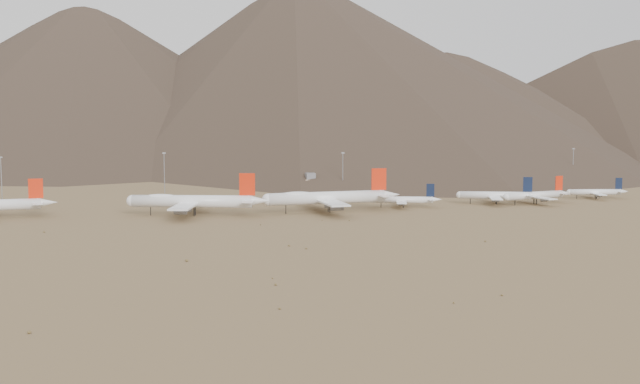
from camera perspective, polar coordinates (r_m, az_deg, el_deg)
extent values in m
plane|color=olive|center=(391.30, -0.94, -1.89)|extent=(3000.00, 3000.00, 0.00)
cone|color=white|center=(420.55, -18.81, -0.71)|extent=(9.83, 5.47, 4.94)
cube|color=white|center=(420.68, -19.38, -0.71)|extent=(5.82, 18.75, 0.33)
cube|color=red|center=(419.99, -19.56, 0.24)|extent=(6.93, 0.88, 9.74)
cylinder|color=white|center=(404.53, -9.08, -0.66)|extent=(59.46, 23.35, 6.22)
sphere|color=white|center=(411.79, -13.18, -0.62)|extent=(6.10, 6.10, 6.10)
cone|color=white|center=(398.88, -4.34, -0.62)|extent=(12.00, 8.49, 5.60)
cube|color=white|center=(404.89, -9.24, -0.79)|extent=(25.17, 55.64, 0.78)
cube|color=white|center=(399.49, -5.02, -0.60)|extent=(11.25, 21.65, 0.37)
cube|color=red|center=(398.81, -5.20, 0.55)|extent=(7.66, 2.80, 11.04)
cylinder|color=black|center=(410.03, -11.95, -1.36)|extent=(0.40, 0.40, 4.22)
cylinder|color=black|center=(406.43, -8.86, -1.36)|extent=(0.50, 0.50, 4.22)
cylinder|color=black|center=(403.41, -8.95, -1.42)|extent=(0.50, 0.50, 4.22)
ellipsoid|color=white|center=(407.85, -11.24, -0.40)|extent=(19.80, 10.04, 3.73)
cylinder|color=slate|center=(415.79, -8.92, -0.81)|extent=(6.58, 4.42, 2.80)
cylinder|color=slate|center=(394.37, -9.58, -1.20)|extent=(6.58, 4.42, 2.80)
cylinder|color=slate|center=(425.46, -8.65, -0.65)|extent=(6.58, 4.42, 2.80)
cylinder|color=slate|center=(384.75, -9.89, -1.39)|extent=(6.58, 4.42, 2.80)
cylinder|color=white|center=(412.95, 0.48, -0.41)|extent=(62.34, 9.02, 6.42)
sphere|color=white|center=(405.10, -3.73, -0.55)|extent=(6.29, 6.29, 6.29)
cone|color=white|center=(424.22, 4.99, -0.19)|extent=(11.41, 6.24, 5.78)
cube|color=white|center=(412.70, 0.32, -0.55)|extent=(12.32, 57.31, 0.80)
cube|color=white|center=(422.42, 4.36, -0.19)|extent=(6.49, 21.86, 0.39)
cube|color=red|center=(421.16, 4.21, 0.92)|extent=(8.09, 0.92, 11.39)
cylinder|color=black|center=(407.87, -2.44, -1.26)|extent=(0.41, 0.41, 4.35)
cylinder|color=black|center=(415.47, 0.58, -1.12)|extent=(0.52, 0.52, 4.35)
cylinder|color=black|center=(412.43, 0.71, -1.17)|extent=(0.52, 0.52, 4.35)
ellipsoid|color=white|center=(408.39, -1.69, -0.24)|extent=(20.06, 5.65, 3.85)
cylinder|color=slate|center=(423.73, -0.12, -0.59)|extent=(6.33, 3.15, 2.89)
cylinder|color=slate|center=(402.07, 0.78, -0.95)|extent=(6.33, 3.15, 2.89)
cylinder|color=slate|center=(433.52, -0.50, -0.44)|extent=(6.33, 3.15, 2.89)
cylinder|color=slate|center=(392.36, 1.23, -1.13)|extent=(6.33, 3.15, 2.89)
cylinder|color=white|center=(435.51, 5.87, -0.55)|extent=(32.19, 13.46, 3.55)
sphere|color=white|center=(435.29, 3.72, -0.53)|extent=(3.48, 3.48, 3.48)
cone|color=white|center=(436.47, 8.27, -0.53)|extent=(6.58, 4.85, 3.19)
cube|color=white|center=(435.56, 5.78, -0.62)|extent=(13.62, 28.26, 0.44)
cube|color=white|center=(436.27, 7.93, -0.52)|extent=(6.08, 11.03, 0.21)
cube|color=#111A33|center=(435.69, 7.86, 0.13)|extent=(4.14, 1.62, 7.00)
cylinder|color=black|center=(435.65, 4.36, -0.93)|extent=(0.37, 0.37, 2.43)
cylinder|color=black|center=(436.77, 5.95, -0.92)|extent=(0.47, 0.47, 2.43)
cylinder|color=black|center=(435.01, 5.96, -0.95)|extent=(0.47, 0.47, 2.43)
cylinder|color=slate|center=(443.45, 5.75, -0.61)|extent=(3.60, 2.53, 1.60)
cylinder|color=slate|center=(427.87, 5.82, -0.86)|extent=(3.60, 2.53, 1.60)
cylinder|color=white|center=(458.13, 12.33, -0.23)|extent=(37.99, 16.62, 4.21)
sphere|color=white|center=(456.09, 9.92, -0.21)|extent=(4.12, 4.12, 4.12)
cone|color=white|center=(461.33, 15.01, -0.22)|extent=(7.83, 5.85, 3.79)
cube|color=white|center=(458.10, 12.24, -0.31)|extent=(16.70, 33.41, 0.53)
cube|color=white|center=(460.80, 14.63, -0.20)|extent=(7.42, 13.06, 0.25)
cube|color=#111A33|center=(460.09, 14.55, 0.52)|extent=(4.88, 2.00, 8.30)
cylinder|color=black|center=(457.01, 10.64, -0.66)|extent=(0.44, 0.44, 2.88)
cylinder|color=black|center=(459.66, 12.40, -0.66)|extent=(0.55, 0.55, 2.88)
cylinder|color=black|center=(457.59, 12.44, -0.69)|extent=(0.55, 0.55, 2.88)
cylinder|color=slate|center=(467.38, 12.09, -0.31)|extent=(4.28, 3.05, 1.89)
cylinder|color=slate|center=(449.05, 12.38, -0.57)|extent=(4.28, 3.05, 1.89)
cylinder|color=white|center=(463.93, 14.99, -0.23)|extent=(38.31, 11.55, 4.15)
sphere|color=white|center=(451.87, 13.14, -0.34)|extent=(4.07, 4.07, 4.07)
cone|color=white|center=(477.95, 16.96, -0.07)|extent=(7.48, 5.01, 3.74)
cube|color=white|center=(463.51, 14.92, -0.31)|extent=(12.41, 33.34, 0.52)
cube|color=white|center=(475.90, 16.68, -0.07)|extent=(5.81, 12.89, 0.25)
cube|color=red|center=(474.83, 16.64, 0.61)|extent=(4.95, 1.34, 8.19)
cylinder|color=black|center=(455.83, 13.70, -0.74)|extent=(0.44, 0.44, 2.84)
cylinder|color=black|center=(465.59, 14.97, -0.64)|extent=(0.55, 0.55, 2.84)
cylinder|color=black|center=(464.02, 15.14, -0.66)|extent=(0.55, 0.55, 2.84)
cylinder|color=slate|center=(470.62, 14.20, -0.32)|extent=(4.11, 2.58, 1.87)
cylinder|color=slate|center=(456.69, 15.66, -0.55)|extent=(4.11, 2.58, 1.87)
cylinder|color=white|center=(501.09, 18.96, 0.00)|extent=(31.24, 8.93, 3.38)
sphere|color=white|center=(495.34, 17.30, -0.01)|extent=(3.31, 3.31, 3.31)
cone|color=white|center=(508.00, 20.78, 0.04)|extent=(6.06, 4.00, 3.04)
cube|color=white|center=(500.91, 18.89, -0.06)|extent=(9.70, 27.15, 0.42)
cube|color=white|center=(506.97, 20.52, 0.05)|extent=(4.58, 10.48, 0.20)
cube|color=#111A33|center=(506.28, 20.48, 0.58)|extent=(4.04, 1.03, 6.67)
cylinder|color=black|center=(497.32, 17.79, -0.33)|extent=(0.36, 0.36, 2.31)
cylinder|color=black|center=(502.40, 18.98, -0.31)|extent=(0.44, 0.44, 2.31)
cylinder|color=black|center=(500.85, 19.05, -0.33)|extent=(0.44, 0.44, 2.31)
cylinder|color=slate|center=(507.87, 18.57, -0.06)|extent=(3.34, 2.06, 1.52)
cylinder|color=slate|center=(494.14, 19.22, -0.25)|extent=(3.34, 2.06, 1.52)
cube|color=tan|center=(513.65, -0.70, 0.47)|extent=(8.00, 8.00, 8.00)
cube|color=slate|center=(513.10, -0.70, 1.14)|extent=(6.00, 6.00, 4.00)
cylinder|color=gray|center=(497.57, -21.71, 0.84)|extent=(0.50, 0.50, 25.00)
cube|color=gray|center=(496.65, -21.77, 2.31)|extent=(2.00, 0.60, 0.80)
cylinder|color=gray|center=(513.26, -11.01, 1.31)|extent=(0.50, 0.50, 25.00)
cube|color=gray|center=(512.37, -11.04, 2.74)|extent=(2.00, 0.60, 0.80)
cylinder|color=gray|center=(506.47, 1.63, 1.36)|extent=(0.50, 0.50, 25.00)
cube|color=gray|center=(505.57, 1.63, 2.80)|extent=(2.00, 0.60, 0.80)
cylinder|color=gray|center=(564.92, 8.59, 1.78)|extent=(0.50, 0.50, 25.00)
cube|color=gray|center=(564.11, 8.61, 3.08)|extent=(2.00, 0.60, 0.80)
cylinder|color=gray|center=(583.20, 17.55, 1.70)|extent=(0.50, 0.50, 25.00)
cube|color=gray|center=(582.42, 17.59, 2.96)|extent=(2.00, 0.60, 0.80)
ellipsoid|color=brown|center=(238.76, 12.82, -7.16)|extent=(0.73, 0.73, 0.54)
ellipsoid|color=brown|center=(246.53, -3.17, -6.58)|extent=(0.78, 0.78, 0.65)
ellipsoid|color=brown|center=(287.03, -9.45, -4.82)|extent=(1.08, 1.08, 0.90)
ellipsoid|color=brown|center=(307.72, -0.98, -4.03)|extent=(0.79, 0.79, 0.52)
ellipsoid|color=brown|center=(218.26, -2.88, -8.28)|extent=(0.78, 0.78, 0.47)
ellipsoid|color=brown|center=(227.44, 9.48, -7.76)|extent=(0.53, 0.53, 0.45)
ellipsoid|color=brown|center=(382.77, 2.09, -2.03)|extent=(0.60, 0.60, 0.53)
ellipsoid|color=brown|center=(383.36, 0.15, -2.03)|extent=(0.50, 0.50, 0.34)
ellipsoid|color=brown|center=(367.61, -19.02, -2.70)|extent=(0.95, 0.95, 0.60)
ellipsoid|color=brown|center=(256.33, -3.41, -6.13)|extent=(0.56, 0.56, 0.30)
ellipsoid|color=brown|center=(330.17, 11.67, -3.45)|extent=(0.77, 0.77, 0.65)
ellipsoid|color=brown|center=(369.77, -4.25, -2.34)|extent=(0.54, 0.54, 0.44)
ellipsoid|color=brown|center=(314.02, -2.21, -3.82)|extent=(0.92, 0.92, 0.62)
ellipsoid|color=brown|center=(207.81, -19.97, -9.35)|extent=(1.00, 1.00, 0.73)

